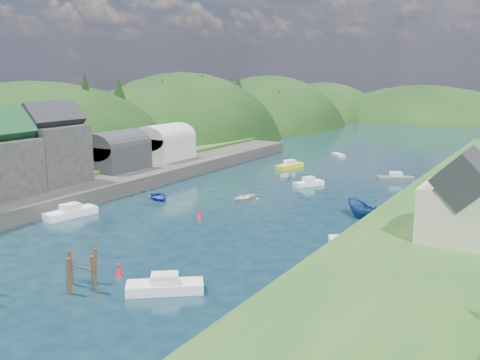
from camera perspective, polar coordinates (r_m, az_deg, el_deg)
The scene contains 12 objects.
ground at distance 86.64m, azimuth 7.63°, elevation -0.05°, with size 600.00×600.00×0.00m, color black.
hillside_left at distance 132.13m, azimuth -5.99°, elevation 0.53°, with size 44.00×245.56×52.00m.
far_hills at distance 206.30m, azimuth 22.06°, elevation 3.01°, with size 103.00×68.00×44.00m.
hill_trees at distance 98.82m, azimuth 12.43°, elevation 7.78°, with size 90.15×146.79×12.38m.
quay_left at distance 76.99m, azimuth -18.67°, elevation -1.31°, with size 12.00×110.00×2.00m, color #2D2B28.
terrace_left_grass at distance 82.35m, azimuth -21.82°, elevation -0.54°, with size 12.00×110.00×2.50m, color #234719.
boat_sheds at distance 90.62m, azimuth -10.46°, elevation 3.76°, with size 7.00×21.00×7.50m.
terrace_right at distance 70.22m, azimuth 23.16°, elevation -2.71°, with size 16.00×120.00×2.40m, color #234719.
piling_cluster_far at distance 46.05m, azimuth -16.47°, elevation -9.58°, with size 3.26×3.04×3.61m.
channel_buoy_near at distance 48.17m, azimuth -12.80°, elevation -9.38°, with size 0.70×0.70×1.10m.
channel_buoy_far at distance 64.57m, azimuth -4.37°, elevation -3.65°, with size 0.70×0.70×1.10m.
moored_boats at distance 62.51m, azimuth -4.91°, elevation -4.05°, with size 35.33×93.94×2.25m.
Camera 1 is at (34.13, -27.66, 17.65)m, focal length 40.00 mm.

